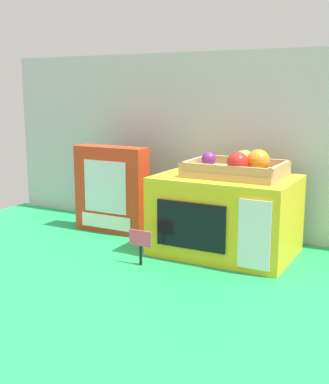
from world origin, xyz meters
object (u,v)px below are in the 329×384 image
object	(u,v)px
toy_microwave	(225,215)
cookie_set_box	(111,189)
food_groups_crate	(238,167)
price_sign	(139,242)

from	to	relation	value
toy_microwave	cookie_set_box	size ratio (longest dim) A/B	1.36
cookie_set_box	toy_microwave	bearing A→B (deg)	-4.97
food_groups_crate	cookie_set_box	bearing A→B (deg)	177.10
cookie_set_box	price_sign	world-z (taller)	cookie_set_box
toy_microwave	cookie_set_box	world-z (taller)	cookie_set_box
cookie_set_box	food_groups_crate	bearing A→B (deg)	-2.90
price_sign	food_groups_crate	bearing A→B (deg)	48.00
price_sign	toy_microwave	bearing A→B (deg)	50.86
cookie_set_box	price_sign	size ratio (longest dim) A/B	2.96
food_groups_crate	toy_microwave	bearing A→B (deg)	-155.47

